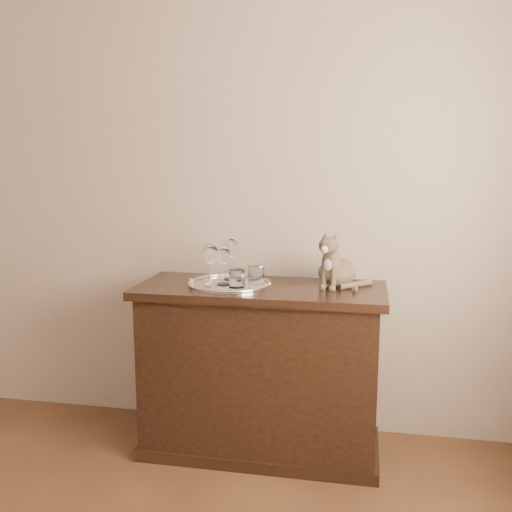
{
  "coord_description": "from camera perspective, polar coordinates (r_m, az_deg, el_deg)",
  "views": [
    {
      "loc": [
        1.09,
        -0.7,
        1.47
      ],
      "look_at": [
        0.58,
        1.95,
        1.0
      ],
      "focal_mm": 40.0,
      "sensor_mm": 36.0,
      "label": 1
    }
  ],
  "objects": [
    {
      "name": "cat",
      "position": [
        2.76,
        8.15,
        -0.25
      ],
      "size": [
        0.34,
        0.33,
        0.27
      ],
      "primitive_type": null,
      "rotation": [
        0.0,
        0.0,
        -0.39
      ],
      "color": "#493B2B",
      "rests_on": "sideboard"
    },
    {
      "name": "wine_glass_c",
      "position": [
        2.73,
        -4.54,
        -0.88
      ],
      "size": [
        0.08,
        0.08,
        0.2
      ],
      "primitive_type": null,
      "color": "white",
      "rests_on": "tray"
    },
    {
      "name": "tumbler_a",
      "position": [
        2.69,
        -1.95,
        -2.27
      ],
      "size": [
        0.08,
        0.08,
        0.08
      ],
      "primitive_type": "cylinder",
      "color": "silver",
      "rests_on": "tray"
    },
    {
      "name": "wine_glass_b",
      "position": [
        2.86,
        -2.57,
        -0.27
      ],
      "size": [
        0.08,
        0.08,
        0.21
      ],
      "primitive_type": null,
      "color": "silver",
      "rests_on": "tray"
    },
    {
      "name": "wall_back",
      "position": [
        3.15,
        -9.36,
        7.63
      ],
      "size": [
        4.0,
        0.1,
        2.7
      ],
      "primitive_type": "cube",
      "color": "#C1AB91",
      "rests_on": "ground"
    },
    {
      "name": "tray",
      "position": [
        2.77,
        -2.66,
        -2.91
      ],
      "size": [
        0.4,
        0.4,
        0.01
      ],
      "primitive_type": "cylinder",
      "color": "silver",
      "rests_on": "sideboard"
    },
    {
      "name": "tumbler_c",
      "position": [
        2.76,
        0.04,
        -1.93
      ],
      "size": [
        0.08,
        0.08,
        0.09
      ],
      "primitive_type": "cylinder",
      "color": "white",
      "rests_on": "tray"
    },
    {
      "name": "sideboard",
      "position": [
        2.88,
        0.46,
        -11.3
      ],
      "size": [
        1.2,
        0.5,
        0.85
      ],
      "primitive_type": null,
      "color": "black",
      "rests_on": "ground"
    },
    {
      "name": "wine_glass_d",
      "position": [
        2.75,
        -3.33,
        -0.92
      ],
      "size": [
        0.07,
        0.07,
        0.19
      ],
      "primitive_type": null,
      "color": "white",
      "rests_on": "tray"
    }
  ]
}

